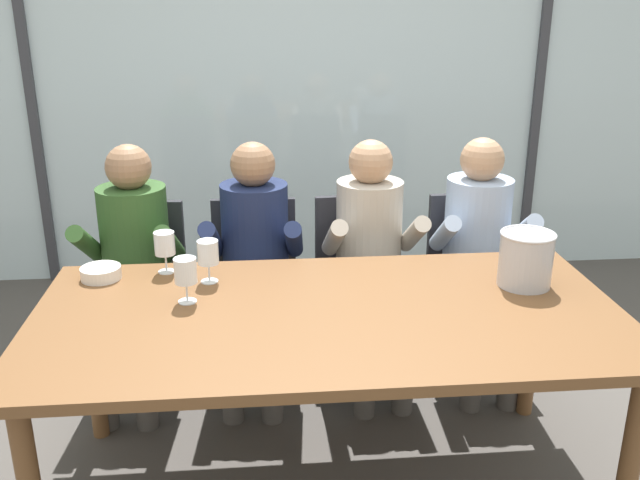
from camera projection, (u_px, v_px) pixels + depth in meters
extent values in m
plane|color=#4C4742|center=(309.00, 361.00, 3.71)|extent=(14.00, 14.00, 0.00)
cube|color=silver|center=(292.00, 84.00, 4.52)|extent=(7.35, 0.03, 2.60)
cube|color=#38383D|center=(30.00, 88.00, 4.36)|extent=(0.06, 0.06, 2.60)
cube|color=#38383D|center=(539.00, 82.00, 4.64)|extent=(0.06, 0.06, 2.60)
cube|color=#386633|center=(276.00, 84.00, 8.21)|extent=(13.35, 2.40, 1.70)
cube|color=brown|center=(329.00, 316.00, 2.52)|extent=(2.15, 1.07, 0.04)
cylinder|color=brown|center=(630.00, 465.00, 2.33)|extent=(0.07, 0.07, 0.73)
cylinder|color=brown|center=(93.00, 362.00, 2.98)|extent=(0.07, 0.07, 0.73)
cylinder|color=brown|center=(532.00, 342.00, 3.15)|extent=(0.07, 0.07, 0.73)
cube|color=#232328|center=(137.00, 298.00, 3.36)|extent=(0.47, 0.47, 0.03)
cube|color=#232328|center=(143.00, 241.00, 3.47)|extent=(0.42, 0.07, 0.42)
cylinder|color=#232328|center=(92.00, 362.00, 3.26)|extent=(0.04, 0.04, 0.45)
cylinder|color=#232328|center=(173.00, 361.00, 3.26)|extent=(0.04, 0.04, 0.45)
cylinder|color=#232328|center=(113.00, 325.00, 3.62)|extent=(0.04, 0.04, 0.45)
cylinder|color=#232328|center=(186.00, 325.00, 3.62)|extent=(0.04, 0.04, 0.45)
cube|color=#232328|center=(255.00, 295.00, 3.40)|extent=(0.45, 0.45, 0.03)
cube|color=#232328|center=(254.00, 239.00, 3.51)|extent=(0.42, 0.04, 0.42)
cylinder|color=#232328|center=(216.00, 359.00, 3.28)|extent=(0.04, 0.04, 0.45)
cylinder|color=#232328|center=(296.00, 356.00, 3.31)|extent=(0.04, 0.04, 0.45)
cylinder|color=#232328|center=(221.00, 323.00, 3.64)|extent=(0.04, 0.04, 0.45)
cylinder|color=#232328|center=(293.00, 321.00, 3.67)|extent=(0.04, 0.04, 0.45)
cube|color=#232328|center=(363.00, 290.00, 3.46)|extent=(0.46, 0.46, 0.03)
cube|color=#232328|center=(356.00, 235.00, 3.57)|extent=(0.42, 0.06, 0.42)
cylinder|color=#232328|center=(331.00, 354.00, 3.33)|extent=(0.04, 0.04, 0.45)
cylinder|color=#232328|center=(407.00, 348.00, 3.38)|extent=(0.04, 0.04, 0.45)
cylinder|color=#232328|center=(319.00, 319.00, 3.69)|extent=(0.04, 0.04, 0.45)
cylinder|color=#232328|center=(389.00, 314.00, 3.74)|extent=(0.04, 0.04, 0.45)
cube|color=#232328|center=(478.00, 287.00, 3.49)|extent=(0.46, 0.46, 0.03)
cube|color=#232328|center=(467.00, 232.00, 3.60)|extent=(0.42, 0.06, 0.42)
cylinder|color=#232328|center=(450.00, 350.00, 3.37)|extent=(0.04, 0.04, 0.45)
cylinder|color=#232328|center=(524.00, 344.00, 3.42)|extent=(0.04, 0.04, 0.45)
cylinder|color=#232328|center=(428.00, 316.00, 3.72)|extent=(0.04, 0.04, 0.45)
cylinder|color=#232328|center=(495.00, 312.00, 3.77)|extent=(0.04, 0.04, 0.45)
cylinder|color=#2D5123|center=(135.00, 240.00, 3.28)|extent=(0.35, 0.35, 0.52)
sphere|color=#936B4C|center=(128.00, 167.00, 3.16)|extent=(0.21, 0.21, 0.21)
cube|color=#47423D|center=(110.00, 308.00, 3.18)|extent=(0.16, 0.41, 0.13)
cube|color=#47423D|center=(149.00, 308.00, 3.18)|extent=(0.16, 0.41, 0.13)
cylinder|color=#47423D|center=(103.00, 380.00, 3.08)|extent=(0.10, 0.10, 0.48)
cylinder|color=#47423D|center=(144.00, 380.00, 3.08)|extent=(0.10, 0.10, 0.48)
cylinder|color=#2D5123|center=(87.00, 244.00, 3.16)|extent=(0.11, 0.33, 0.26)
cylinder|color=#2D5123|center=(170.00, 244.00, 3.16)|extent=(0.11, 0.33, 0.26)
cylinder|color=#192347|center=(255.00, 237.00, 3.33)|extent=(0.35, 0.35, 0.52)
sphere|color=#936B4C|center=(253.00, 164.00, 3.21)|extent=(0.21, 0.21, 0.21)
cube|color=#47423D|center=(234.00, 303.00, 3.23)|extent=(0.16, 0.41, 0.13)
cube|color=#47423D|center=(273.00, 303.00, 3.23)|extent=(0.16, 0.41, 0.13)
cylinder|color=#47423D|center=(232.00, 374.00, 3.13)|extent=(0.10, 0.10, 0.48)
cylinder|color=#47423D|center=(272.00, 374.00, 3.13)|extent=(0.10, 0.10, 0.48)
cylinder|color=#192347|center=(212.00, 240.00, 3.21)|extent=(0.11, 0.33, 0.26)
cylinder|color=#192347|center=(294.00, 240.00, 3.21)|extent=(0.11, 0.33, 0.26)
cylinder|color=#B7AD9E|center=(369.00, 233.00, 3.38)|extent=(0.34, 0.34, 0.52)
sphere|color=tan|center=(371.00, 162.00, 3.26)|extent=(0.21, 0.21, 0.21)
cube|color=#47423D|center=(358.00, 300.00, 3.27)|extent=(0.15, 0.41, 0.13)
cube|color=#47423D|center=(395.00, 298.00, 3.29)|extent=(0.15, 0.41, 0.13)
cylinder|color=#47423D|center=(365.00, 370.00, 3.17)|extent=(0.10, 0.10, 0.48)
cylinder|color=#47423D|center=(404.00, 367.00, 3.19)|extent=(0.10, 0.10, 0.48)
cylinder|color=#B7AD9E|center=(335.00, 238.00, 3.23)|extent=(0.10, 0.33, 0.26)
cylinder|color=#B7AD9E|center=(414.00, 234.00, 3.28)|extent=(0.10, 0.33, 0.26)
cylinder|color=#9EB2D1|center=(477.00, 230.00, 3.42)|extent=(0.33, 0.33, 0.52)
sphere|color=tan|center=(482.00, 160.00, 3.31)|extent=(0.21, 0.21, 0.21)
cube|color=#47423D|center=(466.00, 295.00, 3.32)|extent=(0.14, 0.40, 0.13)
cube|color=#47423D|center=(503.00, 294.00, 3.33)|extent=(0.14, 0.40, 0.13)
cylinder|color=#47423D|center=(473.00, 364.00, 3.22)|extent=(0.10, 0.10, 0.48)
cylinder|color=#47423D|center=(511.00, 362.00, 3.23)|extent=(0.10, 0.10, 0.48)
cylinder|color=#9EB2D1|center=(445.00, 234.00, 3.29)|extent=(0.09, 0.33, 0.26)
cylinder|color=#9EB2D1|center=(523.00, 232.00, 3.31)|extent=(0.09, 0.33, 0.26)
cylinder|color=#B7B7BC|center=(526.00, 260.00, 2.71)|extent=(0.21, 0.21, 0.21)
torus|color=silver|center=(528.00, 234.00, 2.67)|extent=(0.21, 0.21, 0.01)
cylinder|color=silver|center=(101.00, 273.00, 2.80)|extent=(0.16, 0.16, 0.05)
cylinder|color=silver|center=(167.00, 271.00, 2.87)|extent=(0.07, 0.07, 0.00)
cylinder|color=silver|center=(166.00, 263.00, 2.86)|extent=(0.01, 0.01, 0.07)
cylinder|color=silver|center=(164.00, 243.00, 2.83)|extent=(0.08, 0.08, 0.09)
cylinder|color=#560C1E|center=(165.00, 249.00, 2.84)|extent=(0.07, 0.07, 0.04)
cylinder|color=silver|center=(188.00, 301.00, 2.59)|extent=(0.07, 0.07, 0.00)
cylinder|color=silver|center=(187.00, 292.00, 2.58)|extent=(0.01, 0.01, 0.07)
cylinder|color=silver|center=(185.00, 270.00, 2.55)|extent=(0.08, 0.08, 0.09)
cylinder|color=maroon|center=(186.00, 277.00, 2.56)|extent=(0.07, 0.07, 0.04)
cylinder|color=silver|center=(210.00, 281.00, 2.77)|extent=(0.07, 0.07, 0.00)
cylinder|color=silver|center=(209.00, 272.00, 2.76)|extent=(0.01, 0.01, 0.07)
cylinder|color=silver|center=(208.00, 252.00, 2.73)|extent=(0.08, 0.08, 0.09)
cylinder|color=#560C1E|center=(208.00, 258.00, 2.74)|extent=(0.07, 0.07, 0.04)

